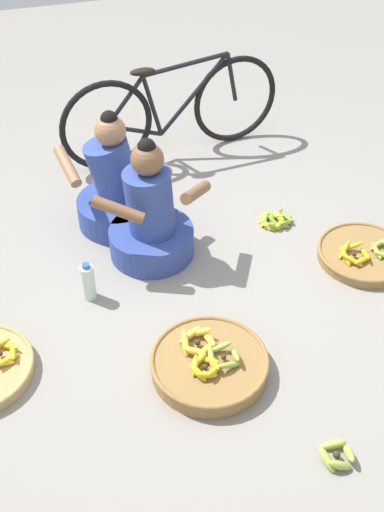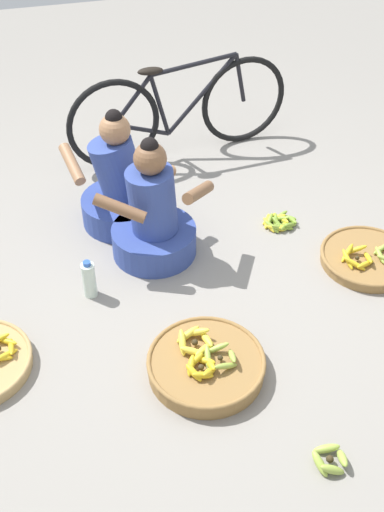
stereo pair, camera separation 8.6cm
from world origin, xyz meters
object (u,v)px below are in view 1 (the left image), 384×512
(bicycle_leaning, at_px, (173,111))
(loose_bananas_back_left, at_px, (275,220))
(vendor_woman_behind, at_px, (116,190))
(water_bottle, at_px, (88,282))
(banana_basket_front_left, at_px, (209,363))
(vendor_woman_front, at_px, (151,220))
(banana_basket_front_center, at_px, (364,254))
(loose_bananas_near_vendor, at_px, (337,456))

(bicycle_leaning, xyz_separation_m, loose_bananas_back_left, (0.39, -1.05, -0.33))
(vendor_woman_behind, xyz_separation_m, water_bottle, (-0.31, -0.65, -0.14))
(vendor_woman_behind, bearing_deg, banana_basket_front_left, -82.92)
(banana_basket_front_left, height_order, water_bottle, water_bottle)
(vendor_woman_front, relative_size, vendor_woman_behind, 1.00)
(vendor_woman_behind, distance_m, banana_basket_front_center, 1.60)
(vendor_woman_front, xyz_separation_m, vendor_woman_behind, (-0.13, 0.37, 0.00))
(vendor_woman_behind, bearing_deg, bicycle_leaning, 50.77)
(vendor_woman_behind, height_order, water_bottle, vendor_woman_behind)
(loose_bananas_near_vendor, height_order, water_bottle, water_bottle)
(vendor_woman_front, bearing_deg, banana_basket_front_center, -20.17)
(vendor_woman_front, relative_size, water_bottle, 3.24)
(vendor_woman_front, height_order, water_bottle, vendor_woman_front)
(vendor_woman_behind, xyz_separation_m, loose_bananas_back_left, (0.98, -0.33, -0.23))
(bicycle_leaning, relative_size, banana_basket_front_left, 2.82)
(bicycle_leaning, xyz_separation_m, loose_bananas_near_vendor, (-0.04, -2.74, -0.33))
(vendor_woman_front, height_order, bicycle_leaning, vendor_woman_front)
(loose_bananas_back_left, bearing_deg, banana_basket_front_left, -127.94)
(vendor_woman_front, distance_m, banana_basket_front_center, 1.32)
(vendor_woman_front, distance_m, bicycle_leaning, 1.19)
(bicycle_leaning, xyz_separation_m, banana_basket_front_center, (0.77, -1.55, -0.32))
(bicycle_leaning, distance_m, banana_basket_front_left, 2.16)
(loose_bananas_back_left, bearing_deg, banana_basket_front_center, -52.40)
(banana_basket_front_center, relative_size, loose_bananas_near_vendor, 3.31)
(bicycle_leaning, bearing_deg, banana_basket_front_center, -63.64)
(loose_bananas_near_vendor, bearing_deg, bicycle_leaning, 89.19)
(bicycle_leaning, distance_m, loose_bananas_back_left, 1.17)
(vendor_woman_front, xyz_separation_m, banana_basket_front_left, (0.04, -0.99, -0.20))
(bicycle_leaning, xyz_separation_m, water_bottle, (-0.90, -1.37, -0.24))
(bicycle_leaning, relative_size, loose_bananas_near_vendor, 9.83)
(banana_basket_front_left, bearing_deg, water_bottle, 123.59)
(vendor_woman_behind, xyz_separation_m, bicycle_leaning, (0.59, 0.72, 0.10))
(loose_bananas_back_left, relative_size, loose_bananas_near_vendor, 1.43)
(banana_basket_front_left, bearing_deg, vendor_woman_behind, 97.08)
(banana_basket_front_left, bearing_deg, banana_basket_front_center, 24.56)
(vendor_woman_front, relative_size, banana_basket_front_left, 1.33)
(loose_bananas_back_left, height_order, loose_bananas_near_vendor, loose_bananas_near_vendor)
(banana_basket_front_left, bearing_deg, loose_bananas_near_vendor, -59.54)
(loose_bananas_back_left, relative_size, water_bottle, 1.00)
(vendor_woman_behind, bearing_deg, loose_bananas_back_left, -18.66)
(banana_basket_front_center, distance_m, banana_basket_front_left, 1.31)
(vendor_woman_behind, relative_size, loose_bananas_near_vendor, 4.66)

